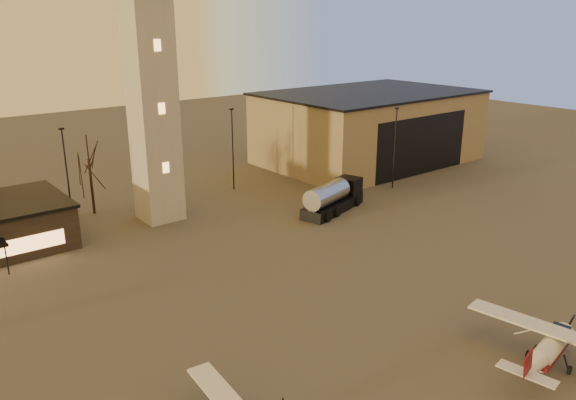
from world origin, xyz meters
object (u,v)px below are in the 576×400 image
Objects in this scene: control_tower at (149,62)px; cessna_front at (552,348)px; fuel_truck at (333,199)px; hangar at (369,127)px.

control_tower is 2.96× the size of cessna_front.
fuel_truck is at bearing 63.62° from cessna_front.
control_tower reaches higher than fuel_truck.
hangar is at bearing 46.87° from cessna_front.
control_tower is 37.90m from hangar.
hangar is 52.52m from cessna_front.
control_tower reaches higher than hangar.
hangar is at bearing 18.43° from fuel_truck.
fuel_truck is (-20.04, -13.81, -3.80)m from hangar.
cessna_front is 1.14× the size of fuel_truck.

